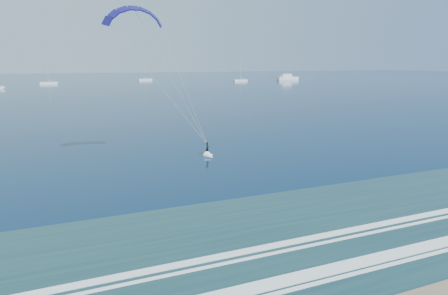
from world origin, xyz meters
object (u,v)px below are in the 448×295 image
motor_yacht (287,78)px  sailboat_4 (240,80)px  sailboat_2 (49,83)px  sailboat_3 (145,80)px  kitesurfer_rig (172,80)px

motor_yacht → sailboat_4: sailboat_4 is taller
sailboat_2 → sailboat_3: 61.02m
kitesurfer_rig → sailboat_4: bearing=62.5°
motor_yacht → sailboat_2: bearing=176.5°
sailboat_3 → sailboat_4: sailboat_4 is taller
sailboat_2 → sailboat_3: size_ratio=1.00×
sailboat_2 → sailboat_4: 110.22m
kitesurfer_rig → sailboat_3: bearing=78.9°
sailboat_2 → sailboat_3: sailboat_2 is taller
kitesurfer_rig → sailboat_4: kitesurfer_rig is taller
kitesurfer_rig → motor_yacht: bearing=54.8°
sailboat_4 → sailboat_3: bearing=146.9°
kitesurfer_rig → motor_yacht: (130.49, 184.80, -8.27)m
kitesurfer_rig → sailboat_3: kitesurfer_rig is taller
kitesurfer_rig → motor_yacht: 226.38m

